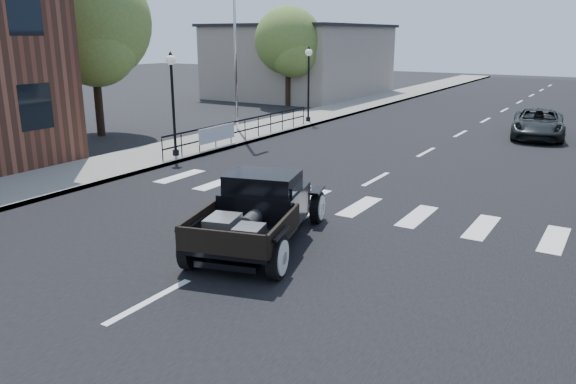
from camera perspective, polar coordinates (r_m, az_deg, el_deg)
The scene contains 13 objects.
ground at distance 12.30m, azimuth -3.96°, elevation -5.72°, with size 120.00×120.00×0.00m, color black.
road at distance 25.59m, azimuth 15.94°, elevation 5.04°, with size 14.00×80.00×0.02m, color black.
road_markings at distance 20.91m, azimuth 12.13°, elevation 2.97°, with size 12.00×60.00×0.06m, color silver, non-canonical shape.
sidewalk_left at distance 28.99m, azimuth -0.48°, elevation 6.96°, with size 3.00×80.00×0.15m, color gray.
low_building_left at distance 43.19m, azimuth 1.38°, elevation 13.08°, with size 10.00×12.00×5.00m, color #AB9F90.
railing at distance 24.14m, azimuth -4.39°, elevation 6.52°, with size 0.08×10.00×1.00m, color black, non-canonical shape.
banner at distance 22.56m, azimuth -7.20°, elevation 5.28°, with size 0.04×2.20×0.60m, color silver, non-canonical shape.
lamp_post_b at distance 21.07m, azimuth -11.59°, elevation 8.71°, with size 0.36×0.36×3.76m, color black, non-canonical shape.
lamp_post_c at distance 29.15m, azimuth 2.10°, elevation 10.88°, with size 0.36×0.36×3.76m, color black, non-canonical shape.
big_tree_near at distance 26.97m, azimuth -19.12°, elevation 13.42°, with size 5.17×5.17×7.59m, color #576F2F, non-canonical shape.
big_tree_far at distance 36.73m, azimuth 0.01°, elevation 13.59°, with size 4.25×4.25×6.24m, color #576F2F, non-canonical shape.
hotrod_pickup at distance 12.22m, azimuth -2.86°, elevation -1.81°, with size 2.18×4.68×1.62m, color black, non-canonical shape.
second_car at distance 27.59m, azimuth 24.06°, elevation 6.34°, with size 2.12×4.60×1.28m, color black.
Camera 1 is at (6.69, -9.29, 4.49)m, focal length 35.00 mm.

